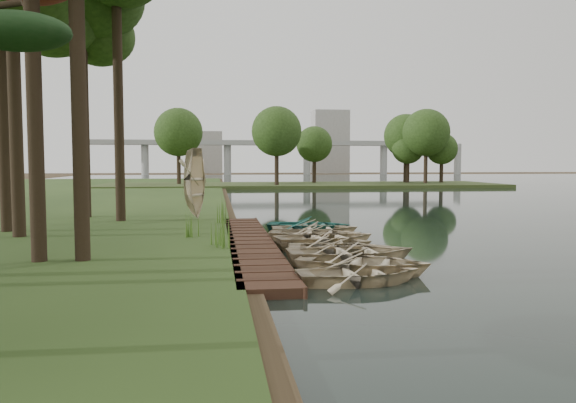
{
  "coord_description": "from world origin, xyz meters",
  "views": [
    {
      "loc": [
        -2.83,
        -20.35,
        3.14
      ],
      "look_at": [
        -0.07,
        1.19,
        1.62
      ],
      "focal_mm": 35.0,
      "sensor_mm": 36.0,
      "label": 1
    }
  ],
  "objects": [
    {
      "name": "reeds_3",
      "position": [
        -2.6,
        5.93,
        0.85
      ],
      "size": [
        0.6,
        0.6,
        1.1
      ],
      "primitive_type": "cone",
      "color": "#3F661E",
      "rests_on": "bank"
    },
    {
      "name": "rowboat_4",
      "position": [
        0.98,
        -1.15,
        0.39
      ],
      "size": [
        3.49,
        2.67,
        0.67
      ],
      "primitive_type": "imported",
      "rotation": [
        0.0,
        0.0,
        1.46
      ],
      "color": "#C7B390",
      "rests_on": "water"
    },
    {
      "name": "rowboat_3",
      "position": [
        1.16,
        -2.42,
        0.4
      ],
      "size": [
        3.74,
        2.96,
        0.7
      ],
      "primitive_type": "imported",
      "rotation": [
        0.0,
        0.0,
        1.4
      ],
      "color": "#C7B390",
      "rests_on": "water"
    },
    {
      "name": "reeds_0",
      "position": [
        -2.6,
        -1.8,
        0.82
      ],
      "size": [
        0.6,
        0.6,
        1.04
      ],
      "primitive_type": "cone",
      "color": "#3F661E",
      "rests_on": "bank"
    },
    {
      "name": "rowboat_7",
      "position": [
        1.27,
        2.67,
        0.43
      ],
      "size": [
        3.76,
        2.77,
        0.75
      ],
      "primitive_type": "imported",
      "rotation": [
        0.0,
        0.0,
        1.52
      ],
      "color": "#C7B390",
      "rests_on": "water"
    },
    {
      "name": "building_b",
      "position": [
        -5.0,
        145.0,
        6.0
      ],
      "size": [
        8.0,
        8.0,
        12.0
      ],
      "primitive_type": "cube",
      "color": "#A5A5A0",
      "rests_on": "ground"
    },
    {
      "name": "ground",
      "position": [
        0.0,
        0.0,
        0.0
      ],
      "size": [
        300.0,
        300.0,
        0.0
      ],
      "primitive_type": "plane",
      "color": "#3D2F1D"
    },
    {
      "name": "reeds_2",
      "position": [
        -3.77,
        1.11,
        0.76
      ],
      "size": [
        0.6,
        0.6,
        0.93
      ],
      "primitive_type": "cone",
      "color": "#3F661E",
      "rests_on": "bank"
    },
    {
      "name": "boardwalk",
      "position": [
        -1.6,
        0.0,
        0.15
      ],
      "size": [
        1.6,
        16.0,
        0.3
      ],
      "primitive_type": "cube",
      "color": "#372015",
      "rests_on": "ground"
    },
    {
      "name": "peninsula",
      "position": [
        8.0,
        50.0,
        0.23
      ],
      "size": [
        50.0,
        14.0,
        0.45
      ],
      "primitive_type": "cube",
      "color": "#37461F",
      "rests_on": "ground"
    },
    {
      "name": "rowboat_0",
      "position": [
        0.77,
        -6.57,
        0.38
      ],
      "size": [
        3.37,
        2.51,
        0.67
      ],
      "primitive_type": "imported",
      "rotation": [
        0.0,
        0.0,
        1.64
      ],
      "color": "#C7B390",
      "rests_on": "water"
    },
    {
      "name": "building_a",
      "position": [
        30.0,
        140.0,
        9.0
      ],
      "size": [
        10.0,
        8.0,
        18.0
      ],
      "primitive_type": "cube",
      "color": "#A5A5A0",
      "rests_on": "ground"
    },
    {
      "name": "stored_rowboat",
      "position": [
        -3.83,
        7.88,
        0.67
      ],
      "size": [
        4.27,
        3.77,
        0.73
      ],
      "primitive_type": "imported",
      "rotation": [
        3.14,
        0.0,
        1.14
      ],
      "color": "#C7B390",
      "rests_on": "bank"
    },
    {
      "name": "bridge",
      "position": [
        12.31,
        120.0,
        7.08
      ],
      "size": [
        95.9,
        4.0,
        8.6
      ],
      "color": "#A5A5A0",
      "rests_on": "ground"
    },
    {
      "name": "rowboat_5",
      "position": [
        1.14,
        -0.26,
        0.44
      ],
      "size": [
        4.26,
        3.41,
        0.79
      ],
      "primitive_type": "imported",
      "rotation": [
        0.0,
        0.0,
        1.77
      ],
      "color": "#C7B390",
      "rests_on": "water"
    },
    {
      "name": "tree_6",
      "position": [
        -9.53,
        9.85,
        10.63
      ],
      "size": [
        5.03,
        5.03,
        12.56
      ],
      "color": "black",
      "rests_on": "bank"
    },
    {
      "name": "rowboat_1",
      "position": [
        1.17,
        -5.39,
        0.43
      ],
      "size": [
        4.46,
        3.94,
        0.77
      ],
      "primitive_type": "imported",
      "rotation": [
        0.0,
        0.0,
        1.14
      ],
      "color": "#C7B390",
      "rests_on": "water"
    },
    {
      "name": "rowboat_6",
      "position": [
        0.99,
        1.06,
        0.42
      ],
      "size": [
        4.08,
        3.29,
        0.75
      ],
      "primitive_type": "imported",
      "rotation": [
        0.0,
        0.0,
        1.35
      ],
      "color": "#C7B390",
      "rests_on": "water"
    },
    {
      "name": "far_trees",
      "position": [
        4.67,
        50.0,
        6.43
      ],
      "size": [
        45.6,
        5.6,
        8.8
      ],
      "color": "black",
      "rests_on": "peninsula"
    },
    {
      "name": "reeds_1",
      "position": [
        -2.86,
        -1.14,
        0.73
      ],
      "size": [
        0.6,
        0.6,
        0.85
      ],
      "primitive_type": "cone",
      "color": "#3F661E",
      "rests_on": "bank"
    },
    {
      "name": "rowboat_8",
      "position": [
        1.21,
        3.92,
        0.43
      ],
      "size": [
        4.2,
        3.48,
        0.75
      ],
      "primitive_type": "imported",
      "rotation": [
        0.0,
        0.0,
        1.3
      ],
      "color": "#2C7C70",
      "rests_on": "water"
    },
    {
      "name": "rowboat_2",
      "position": [
        1.26,
        -3.75,
        0.46
      ],
      "size": [
        4.1,
        3.02,
        0.82
      ],
      "primitive_type": "imported",
      "rotation": [
        0.0,
        0.0,
        1.62
      ],
      "color": "#C7B390",
      "rests_on": "water"
    }
  ]
}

